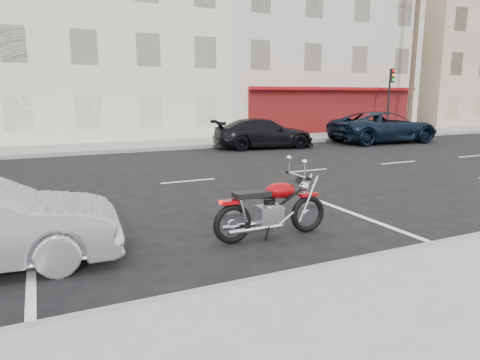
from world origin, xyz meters
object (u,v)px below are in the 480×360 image
at_px(utility_pole, 414,57).
at_px(motorcycle, 309,205).
at_px(traffic_light, 390,93).
at_px(fire_hydrant, 367,127).
at_px(suv_far, 384,127).
at_px(car_far, 264,133).

xyz_separation_m(utility_pole, motorcycle, (-17.02, -13.92, -4.25)).
relative_size(utility_pole, traffic_light, 2.37).
xyz_separation_m(utility_pole, traffic_light, (-2.00, -0.27, -2.18)).
relative_size(fire_hydrant, suv_far, 0.13).
bearing_deg(car_far, traffic_light, -68.48).
distance_m(fire_hydrant, car_far, 8.74).
distance_m(utility_pole, fire_hydrant, 5.48).
relative_size(suv_far, car_far, 1.22).
xyz_separation_m(traffic_light, motorcycle, (-15.02, -13.65, -2.07)).
height_order(fire_hydrant, car_far, car_far).
xyz_separation_m(fire_hydrant, car_far, (-8.35, -2.57, 0.15)).
height_order(utility_pole, fire_hydrant, utility_pole).
bearing_deg(suv_far, car_far, 88.74).
distance_m(suv_far, car_far, 6.76).
bearing_deg(suv_far, fire_hydrant, -24.47).
xyz_separation_m(utility_pole, fire_hydrant, (-3.50, -0.10, -4.21)).
bearing_deg(motorcycle, car_far, 66.24).
bearing_deg(utility_pole, suv_far, -148.08).
bearing_deg(motorcycle, traffic_light, 43.15).
relative_size(traffic_light, fire_hydrant, 5.28).
distance_m(traffic_light, motorcycle, 20.40).
bearing_deg(utility_pole, traffic_light, -172.39).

